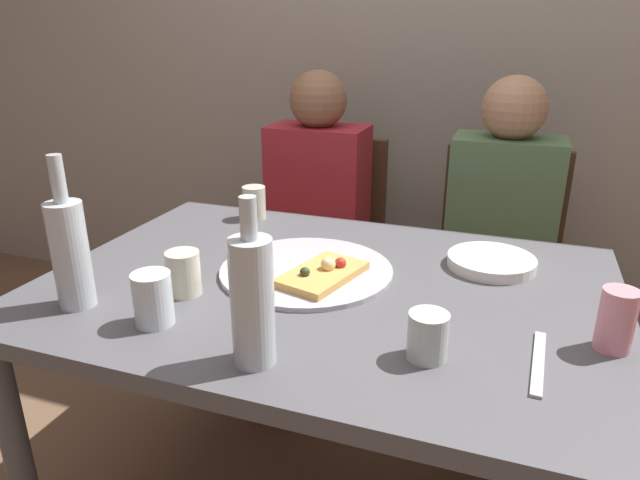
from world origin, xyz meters
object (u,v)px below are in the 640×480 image
plate_stack (491,262)px  guest_in_beanie (498,240)px  wine_glass (428,336)px  chair_left (323,237)px  pizza_tray (306,270)px  tumbler_far (254,203)px  pizza_slice_last (322,273)px  soda_can (616,320)px  guest_in_sweater (310,218)px  chair_right (497,259)px  wine_bottle (252,299)px  table_knife (538,362)px  beer_bottle (70,251)px  short_glass (153,299)px  dining_table (326,314)px  tumbler_near (184,273)px

plate_stack → guest_in_beanie: guest_in_beanie is taller
wine_glass → chair_left: 1.29m
pizza_tray → chair_left: 0.89m
pizza_tray → tumbler_far: size_ratio=4.15×
pizza_slice_last → wine_glass: wine_glass is taller
pizza_tray → soda_can: soda_can is taller
pizza_tray → guest_in_sweater: (-0.25, 0.68, -0.11)m
guest_in_sweater → wine_glass: bearing=121.6°
plate_stack → tumbler_far: bearing=168.4°
chair_right → chair_left: bearing=0.0°
wine_bottle → pizza_tray: bearing=97.6°
pizza_tray → chair_right: 0.96m
table_knife → pizza_slice_last: bearing=70.5°
tumbler_far → guest_in_sweater: 0.37m
beer_bottle → short_glass: size_ratio=3.00×
pizza_tray → chair_left: bearing=106.5°
table_knife → guest_in_sweater: guest_in_sweater is taller
dining_table → short_glass: 0.42m
pizza_tray → table_knife: (0.54, -0.24, -0.00)m
soda_can → table_knife: (-0.13, -0.10, -0.06)m
guest_in_sweater → table_knife: bearing=130.7°
pizza_tray → wine_glass: (0.34, -0.28, 0.04)m
guest_in_sweater → guest_in_beanie: bearing=-180.0°
pizza_slice_last → wine_bottle: (-0.00, -0.36, 0.10)m
wine_glass → guest_in_beanie: bearing=84.9°
table_knife → soda_can: bearing=-49.8°
short_glass → chair_right: 1.36m
dining_table → guest_in_sweater: guest_in_sweater is taller
beer_bottle → tumbler_far: beer_bottle is taller
short_glass → guest_in_sweater: 1.03m
pizza_slice_last → soda_can: size_ratio=2.02×
plate_stack → guest_in_sweater: (-0.67, 0.49, -0.11)m
pizza_slice_last → chair_left: (-0.30, 0.87, -0.25)m
short_glass → soda_can: (0.87, 0.21, 0.01)m
tumbler_far → guest_in_beanie: bearing=24.6°
tumbler_far → table_knife: 1.02m
beer_bottle → tumbler_far: bearing=81.4°
beer_bottle → guest_in_beanie: 1.33m
wine_bottle → short_glass: wine_bottle is taller
dining_table → tumbler_far: size_ratio=12.99×
wine_bottle → wine_glass: bearing=22.0°
soda_can → chair_left: (-0.91, 0.96, -0.29)m
chair_left → guest_in_beanie: guest_in_beanie is taller
tumbler_near → plate_stack: tumbler_near is taller
dining_table → chair_right: bearing=67.3°
pizza_tray → wine_glass: bearing=-39.4°
guest_in_sweater → dining_table: bearing=113.4°
table_knife → short_glass: bearing=100.6°
tumbler_near → short_glass: 0.14m
tumbler_near → guest_in_beanie: guest_in_beanie is taller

